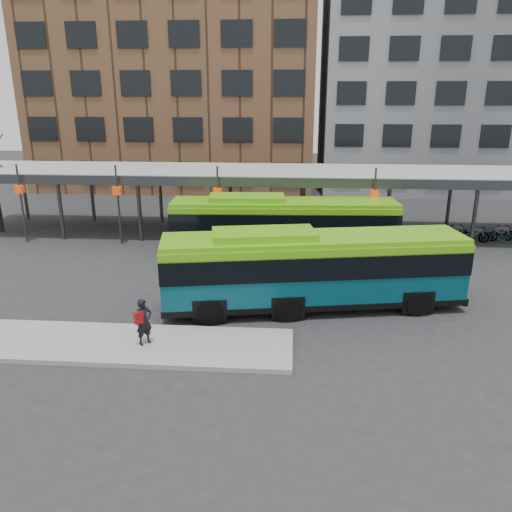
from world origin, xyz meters
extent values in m
plane|color=#28282B|center=(0.00, 0.00, 0.00)|extent=(120.00, 120.00, 0.00)
cube|color=gray|center=(-5.50, -3.00, 0.09)|extent=(14.00, 3.00, 0.18)
cube|color=#999B9E|center=(0.00, 13.00, 4.00)|extent=(40.00, 6.00, 0.35)
cube|color=#383A3D|center=(0.00, 10.00, 3.85)|extent=(40.00, 0.15, 0.55)
cylinder|color=#383A3D|center=(-18.00, 15.50, 1.90)|extent=(0.24, 0.24, 3.80)
cylinder|color=#383A3D|center=(-13.00, 10.50, 1.90)|extent=(0.24, 0.24, 3.80)
cylinder|color=#383A3D|center=(-13.00, 15.50, 1.90)|extent=(0.24, 0.24, 3.80)
cylinder|color=#383A3D|center=(-8.00, 10.50, 1.90)|extent=(0.24, 0.24, 3.80)
cylinder|color=#383A3D|center=(-8.00, 15.50, 1.90)|extent=(0.24, 0.24, 3.80)
cylinder|color=#383A3D|center=(-3.00, 10.50, 1.90)|extent=(0.24, 0.24, 3.80)
cylinder|color=#383A3D|center=(-3.00, 15.50, 1.90)|extent=(0.24, 0.24, 3.80)
cylinder|color=#383A3D|center=(2.00, 10.50, 1.90)|extent=(0.24, 0.24, 3.80)
cylinder|color=#383A3D|center=(2.00, 15.50, 1.90)|extent=(0.24, 0.24, 3.80)
cylinder|color=#383A3D|center=(7.00, 10.50, 1.90)|extent=(0.24, 0.24, 3.80)
cylinder|color=#383A3D|center=(7.00, 15.50, 1.90)|extent=(0.24, 0.24, 3.80)
cylinder|color=#383A3D|center=(12.00, 10.50, 1.90)|extent=(0.24, 0.24, 3.80)
cylinder|color=#383A3D|center=(12.00, 15.50, 1.90)|extent=(0.24, 0.24, 3.80)
cylinder|color=#383A3D|center=(-15.00, 9.70, 2.40)|extent=(0.12, 0.12, 4.80)
cube|color=#DC3E0C|center=(-15.00, 9.70, 3.30)|extent=(0.45, 0.45, 0.45)
cylinder|color=#383A3D|center=(-9.00, 9.70, 2.40)|extent=(0.12, 0.12, 4.80)
cube|color=#DC3E0C|center=(-9.00, 9.70, 3.30)|extent=(0.45, 0.45, 0.45)
cylinder|color=#383A3D|center=(-3.00, 9.70, 2.40)|extent=(0.12, 0.12, 4.80)
cube|color=#DC3E0C|center=(-3.00, 9.70, 3.30)|extent=(0.45, 0.45, 0.45)
cylinder|color=#383A3D|center=(6.00, 9.70, 2.40)|extent=(0.12, 0.12, 4.80)
cube|color=#DC3E0C|center=(6.00, 9.70, 3.30)|extent=(0.45, 0.45, 0.45)
cube|color=brown|center=(-10.00, 32.00, 11.00)|extent=(26.00, 14.00, 22.00)
cube|color=slate|center=(16.00, 32.00, 10.00)|extent=(24.00, 14.00, 20.00)
cube|color=#074352|center=(2.30, 1.05, 1.67)|extent=(12.77, 4.79, 2.61)
cube|color=black|center=(2.30, 1.05, 2.19)|extent=(12.84, 4.86, 0.99)
cube|color=#61B913|center=(2.30, 1.05, 3.08)|extent=(12.75, 4.69, 0.21)
cube|color=#61B913|center=(0.24, 0.68, 3.28)|extent=(4.44, 2.59, 0.36)
cube|color=black|center=(2.30, 1.05, 0.49)|extent=(12.85, 4.86, 0.25)
cylinder|color=black|center=(6.63, 0.54, 0.52)|extent=(1.08, 0.49, 1.04)
cylinder|color=black|center=(6.17, 3.04, 0.52)|extent=(1.08, 0.49, 1.04)
cylinder|color=black|center=(1.29, -0.42, 0.52)|extent=(1.08, 0.49, 1.04)
cylinder|color=black|center=(0.84, 2.08, 0.52)|extent=(1.08, 0.49, 1.04)
cylinder|color=black|center=(-1.79, -0.98, 0.52)|extent=(1.08, 0.49, 1.04)
cylinder|color=black|center=(-2.24, 1.52, 0.52)|extent=(1.08, 0.49, 1.04)
cube|color=#074352|center=(0.90, 8.29, 1.65)|extent=(12.52, 3.30, 2.58)
cube|color=black|center=(0.90, 8.29, 2.17)|extent=(12.58, 3.36, 0.98)
cube|color=#61B913|center=(0.90, 8.29, 3.05)|extent=(12.52, 3.19, 0.21)
cube|color=#61B913|center=(-1.16, 8.17, 3.25)|extent=(4.23, 2.10, 0.36)
cube|color=black|center=(0.90, 8.29, 0.49)|extent=(12.59, 3.36, 0.25)
cylinder|color=black|center=(5.10, 7.27, 0.52)|extent=(1.05, 0.37, 1.03)
cylinder|color=black|center=(4.95, 9.79, 0.52)|extent=(1.05, 0.37, 1.03)
cylinder|color=black|center=(-0.27, 6.96, 0.52)|extent=(1.05, 0.37, 1.03)
cylinder|color=black|center=(-0.41, 9.47, 0.52)|extent=(1.05, 0.37, 1.03)
cylinder|color=black|center=(-3.36, 6.78, 0.52)|extent=(1.05, 0.37, 1.03)
cylinder|color=black|center=(-3.51, 9.29, 0.52)|extent=(1.05, 0.37, 1.03)
imported|color=black|center=(-3.79, -3.05, 1.04)|extent=(0.73, 0.73, 1.71)
cube|color=maroon|center=(-3.92, -3.18, 1.27)|extent=(0.35, 0.36, 0.46)
imported|color=slate|center=(10.89, 11.90, 0.47)|extent=(1.86, 0.94, 0.94)
imported|color=slate|center=(11.64, 12.34, 0.49)|extent=(1.68, 0.77, 0.97)
imported|color=slate|center=(12.74, 11.77, 0.48)|extent=(1.88, 0.77, 0.96)
imported|color=slate|center=(12.65, 11.77, 0.50)|extent=(1.72, 0.73, 1.00)
imported|color=slate|center=(13.73, 11.81, 0.42)|extent=(1.59, 0.56, 0.84)
imported|color=slate|center=(14.33, 12.09, 0.52)|extent=(1.78, 0.83, 1.03)
imported|color=slate|center=(14.69, 12.24, 0.44)|extent=(1.74, 0.82, 0.88)
camera|label=1|loc=(1.40, -18.82, 8.75)|focal=35.00mm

